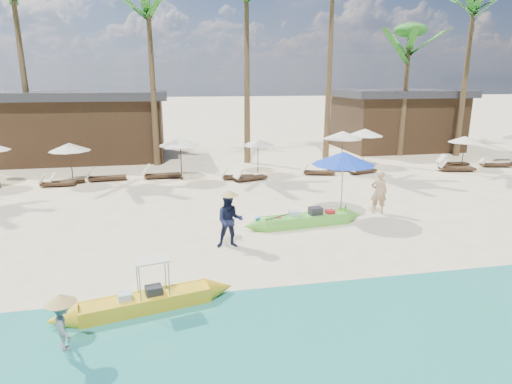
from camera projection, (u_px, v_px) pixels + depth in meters
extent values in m
plane|color=beige|center=(259.00, 249.00, 13.07)|extent=(240.00, 240.00, 0.00)
cube|color=tan|center=(310.00, 346.00, 8.33)|extent=(240.00, 4.50, 0.01)
cube|color=#58B838|center=(305.00, 220.00, 15.16)|extent=(3.19, 0.97, 0.38)
cube|color=white|center=(305.00, 220.00, 15.16)|extent=(2.74, 0.75, 0.17)
cube|color=#262628|center=(315.00, 212.00, 15.21)|extent=(0.48, 0.39, 0.35)
cube|color=silver|center=(294.00, 215.00, 15.04)|extent=(0.38, 0.33, 0.28)
cube|color=red|center=(330.00, 213.00, 15.33)|extent=(0.32, 0.28, 0.22)
cylinder|color=red|center=(278.00, 219.00, 14.89)|extent=(0.22, 0.22, 0.09)
cylinder|color=#262628|center=(272.00, 220.00, 14.73)|extent=(0.20, 0.20, 0.08)
sphere|color=#CDB880|center=(264.00, 219.00, 14.68)|extent=(0.18, 0.18, 0.18)
cylinder|color=gold|center=(341.00, 211.00, 15.60)|extent=(0.14, 0.14, 0.18)
cylinder|color=gold|center=(345.00, 211.00, 15.66)|extent=(0.14, 0.14, 0.18)
cube|color=gold|center=(146.00, 303.00, 9.62)|extent=(2.93, 1.20, 0.34)
cube|color=white|center=(146.00, 302.00, 9.62)|extent=(2.51, 0.95, 0.16)
cube|color=#262628|center=(154.00, 292.00, 9.63)|extent=(0.42, 0.36, 0.27)
cube|color=silver|center=(125.00, 298.00, 9.39)|extent=(0.34, 0.31, 0.24)
cube|color=beige|center=(152.00, 260.00, 9.43)|extent=(0.82, 0.64, 0.03)
imported|color=tan|center=(379.00, 192.00, 16.43)|extent=(0.71, 0.57, 1.69)
imported|color=#131935|center=(230.00, 221.00, 13.06)|extent=(0.89, 0.73, 1.71)
imported|color=gray|center=(64.00, 325.00, 7.82)|extent=(0.60, 0.75, 1.01)
cylinder|color=#99999E|center=(342.00, 186.00, 15.78)|extent=(0.05, 0.05, 2.43)
cone|color=#143BC2|center=(343.00, 158.00, 15.51)|extent=(2.33, 2.33, 0.48)
cube|color=#342115|center=(58.00, 184.00, 20.74)|extent=(1.57, 0.52, 0.11)
cube|color=beige|center=(42.00, 179.00, 20.54)|extent=(0.35, 0.51, 0.46)
cylinder|color=#342115|center=(71.00, 164.00, 21.11)|extent=(0.05, 0.05, 1.98)
cone|color=beige|center=(69.00, 147.00, 20.89)|extent=(1.98, 1.98, 0.40)
cube|color=#342115|center=(68.00, 181.00, 21.22)|extent=(1.61, 0.88, 0.11)
cube|color=beige|center=(53.00, 177.00, 20.86)|extent=(0.46, 0.57, 0.45)
cube|color=#342115|center=(108.00, 178.00, 21.89)|extent=(1.89, 0.77, 0.13)
cube|color=beige|center=(90.00, 172.00, 21.58)|extent=(0.47, 0.63, 0.54)
cylinder|color=#342115|center=(181.00, 159.00, 21.82)|extent=(0.05, 0.05, 2.16)
cone|color=beige|center=(180.00, 141.00, 21.58)|extent=(2.16, 2.16, 0.43)
cube|color=#342115|center=(163.00, 175.00, 22.45)|extent=(1.88, 0.67, 0.13)
cube|color=beige|center=(146.00, 170.00, 22.18)|extent=(0.44, 0.62, 0.54)
cylinder|color=#342115|center=(258.00, 156.00, 23.53)|extent=(0.05, 0.05, 1.85)
cone|color=beige|center=(258.00, 142.00, 23.33)|extent=(1.85, 1.85, 0.37)
cube|color=#342115|center=(238.00, 177.00, 22.21)|extent=(1.66, 0.58, 0.12)
cube|color=beige|center=(224.00, 172.00, 22.02)|extent=(0.38, 0.54, 0.48)
cube|color=#342115|center=(251.00, 178.00, 21.93)|extent=(1.76, 1.02, 0.12)
cube|color=beige|center=(238.00, 174.00, 21.51)|extent=(0.52, 0.63, 0.49)
cylinder|color=#342115|center=(342.00, 152.00, 24.07)|extent=(0.05, 0.05, 2.19)
cone|color=beige|center=(343.00, 135.00, 23.83)|extent=(2.19, 2.19, 0.44)
cube|color=#342115|center=(319.00, 172.00, 23.25)|extent=(1.74, 0.98, 0.12)
cube|color=beige|center=(306.00, 167.00, 23.23)|extent=(0.51, 0.62, 0.48)
cube|color=#342115|center=(342.00, 168.00, 24.23)|extent=(1.83, 0.93, 0.12)
cube|color=beige|center=(329.00, 163.00, 24.17)|extent=(0.51, 0.64, 0.51)
cylinder|color=#342115|center=(364.00, 148.00, 25.60)|extent=(0.05, 0.05, 2.15)
cone|color=beige|center=(365.00, 132.00, 25.36)|extent=(2.15, 2.15, 0.43)
cube|color=#342115|center=(363.00, 171.00, 23.60)|extent=(1.67, 0.99, 0.11)
cube|color=beige|center=(354.00, 167.00, 23.19)|extent=(0.50, 0.60, 0.46)
cylinder|color=#342115|center=(463.00, 153.00, 24.87)|extent=(0.05, 0.05, 1.81)
cone|color=beige|center=(465.00, 139.00, 24.67)|extent=(1.81, 1.81, 0.36)
cube|color=#342115|center=(457.00, 168.00, 24.14)|extent=(1.99, 1.02, 0.13)
cube|color=beige|center=(443.00, 162.00, 24.08)|extent=(0.55, 0.69, 0.56)
cube|color=#342115|center=(453.00, 164.00, 25.54)|extent=(1.80, 0.67, 0.12)
cube|color=beige|center=(442.00, 159.00, 25.36)|extent=(0.43, 0.59, 0.52)
cube|color=#342115|center=(496.00, 165.00, 25.31)|extent=(1.77, 0.89, 0.12)
cube|color=beige|center=(484.00, 160.00, 25.25)|extent=(0.49, 0.61, 0.49)
cone|color=brown|center=(23.00, 72.00, 24.01)|extent=(0.40, 0.40, 10.89)
cone|color=brown|center=(152.00, 79.00, 24.69)|extent=(0.40, 0.40, 10.08)
cone|color=brown|center=(247.00, 69.00, 25.33)|extent=(0.40, 0.40, 11.26)
cone|color=brown|center=(330.00, 54.00, 26.43)|extent=(0.40, 0.40, 13.16)
cone|color=brown|center=(405.00, 95.00, 28.23)|extent=(0.40, 0.40, 8.07)
ellipsoid|color=#206F1B|center=(410.00, 30.00, 27.20)|extent=(2.08, 2.08, 0.88)
cone|color=brown|center=(466.00, 75.00, 27.81)|extent=(0.40, 0.40, 10.64)
cube|color=#342115|center=(84.00, 129.00, 27.67)|extent=(10.00, 6.00, 3.80)
cube|color=#2D2D33|center=(80.00, 95.00, 27.12)|extent=(10.80, 6.60, 0.50)
cube|color=#342115|center=(395.00, 123.00, 31.82)|extent=(8.00, 6.00, 3.80)
cube|color=#2D2D33|center=(398.00, 93.00, 31.27)|extent=(8.80, 6.60, 0.50)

